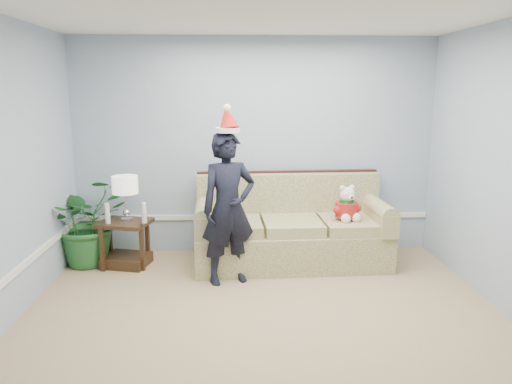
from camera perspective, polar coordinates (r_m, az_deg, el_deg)
The scene contains 10 objects.
room_shell at distance 3.82m, azimuth 1.37°, elevation 0.88°, with size 4.54×5.04×2.74m.
wainscot_trim at distance 5.26m, azimuth -12.57°, elevation -6.49°, with size 4.49×4.99×0.06m.
sofa at distance 6.05m, azimuth 3.95°, elevation -4.54°, with size 2.30×1.06×1.06m.
side_table at distance 6.15m, azimuth -14.66°, elevation -6.24°, with size 0.66×0.60×0.55m.
table_lamp at distance 5.99m, azimuth -14.73°, elevation 0.59°, with size 0.30×0.30×0.53m.
candle_pair at distance 5.94m, azimuth -14.66°, elevation -2.43°, with size 0.48×0.06×0.24m.
houseplant at distance 6.26m, azimuth -18.66°, elevation -3.15°, with size 0.95×0.82×1.06m, color #216129.
man at distance 5.31m, azimuth -3.17°, elevation -1.91°, with size 0.60×0.39×1.63m, color black.
santa_hat at distance 5.19m, azimuth -3.29°, elevation 8.23°, with size 0.35×0.37×0.30m.
teddy_bear at distance 5.91m, azimuth 10.32°, elevation -1.76°, with size 0.32×0.33×0.42m.
Camera 1 is at (-0.26, -3.74, 2.07)m, focal length 35.00 mm.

